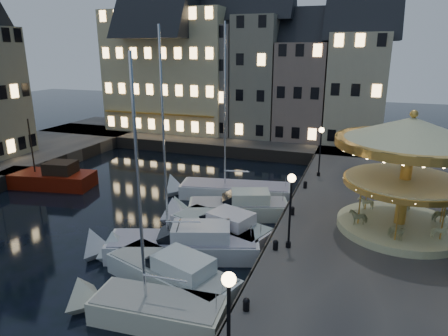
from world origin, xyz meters
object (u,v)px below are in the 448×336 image
at_px(bollard_b, 276,244).
at_px(motorboat_c, 177,245).
at_px(motorboat_b, 166,272).
at_px(motorboat_e, 233,208).
at_px(streetlamp_c, 321,145).
at_px(motorboat_d, 216,227).
at_px(streetlamp_b, 291,200).
at_px(bollard_c, 292,210).
at_px(motorboat_f, 229,191).
at_px(carousel, 409,153).
at_px(motorboat_a, 147,309).
at_px(bollard_a, 246,304).
at_px(bollard_d, 305,184).
at_px(streetlamp_a, 229,316).

height_order(bollard_b, motorboat_c, motorboat_c).
distance_m(motorboat_b, motorboat_e, 9.27).
bearing_deg(streetlamp_c, motorboat_d, -114.69).
distance_m(streetlamp_b, bollard_c, 5.14).
xyz_separation_m(motorboat_f, carousel, (12.44, -5.00, 5.48)).
xyz_separation_m(motorboat_c, motorboat_d, (1.27, 3.17, -0.04)).
relative_size(bollard_c, motorboat_a, 0.05).
height_order(motorboat_b, motorboat_f, motorboat_f).
relative_size(motorboat_b, motorboat_f, 0.63).
xyz_separation_m(motorboat_c, carousel, (12.15, 5.15, 5.33)).
bearing_deg(motorboat_d, bollard_a, -61.87).
relative_size(streetlamp_b, motorboat_e, 0.52).
relative_size(bollard_a, motorboat_c, 0.04).
bearing_deg(motorboat_c, motorboat_d, 68.20).
xyz_separation_m(bollard_d, motorboat_b, (-5.03, -13.54, -0.96)).
xyz_separation_m(bollard_a, motorboat_c, (-5.77, 5.24, -0.92)).
bearing_deg(streetlamp_c, carousel, -57.58).
bearing_deg(motorboat_f, bollard_c, -38.94).
bearing_deg(motorboat_d, motorboat_c, -111.80).
relative_size(bollard_d, motorboat_a, 0.05).
bearing_deg(streetlamp_b, bollard_d, 93.43).
bearing_deg(motorboat_f, motorboat_d, -77.41).
height_order(bollard_a, motorboat_d, motorboat_d).
relative_size(motorboat_a, motorboat_d, 1.50).
bearing_deg(streetlamp_b, motorboat_b, -147.81).
distance_m(bollard_c, bollard_d, 5.50).
bearing_deg(motorboat_d, streetlamp_a, -67.67).
bearing_deg(motorboat_e, motorboat_f, 113.16).
bearing_deg(streetlamp_a, streetlamp_c, 90.00).
height_order(streetlamp_c, motorboat_e, streetlamp_c).
distance_m(streetlamp_a, motorboat_f, 20.80).
bearing_deg(bollard_d, bollard_a, -90.00).
bearing_deg(motorboat_c, bollard_a, -42.26).
distance_m(motorboat_d, motorboat_e, 3.31).
distance_m(bollard_d, carousel, 9.58).
bearing_deg(motorboat_f, motorboat_a, -84.29).
bearing_deg(motorboat_a, motorboat_e, 90.03).
distance_m(bollard_d, motorboat_e, 6.27).
bearing_deg(motorboat_b, bollard_a, -26.07).
bearing_deg(bollard_a, motorboat_a, -174.77).
distance_m(streetlamp_b, bollard_d, 10.30).
xyz_separation_m(streetlamp_b, bollard_c, (-0.60, 4.50, -2.41)).
bearing_deg(bollard_c, streetlamp_c, 86.19).
bearing_deg(motorboat_a, streetlamp_b, 51.62).
bearing_deg(streetlamp_c, streetlamp_b, -90.00).
relative_size(motorboat_a, motorboat_b, 1.39).
bearing_deg(bollard_a, motorboat_d, 118.13).
bearing_deg(streetlamp_b, motorboat_f, 125.32).
xyz_separation_m(bollard_b, motorboat_b, (-5.03, -3.04, -0.96)).
relative_size(streetlamp_a, streetlamp_c, 1.00).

